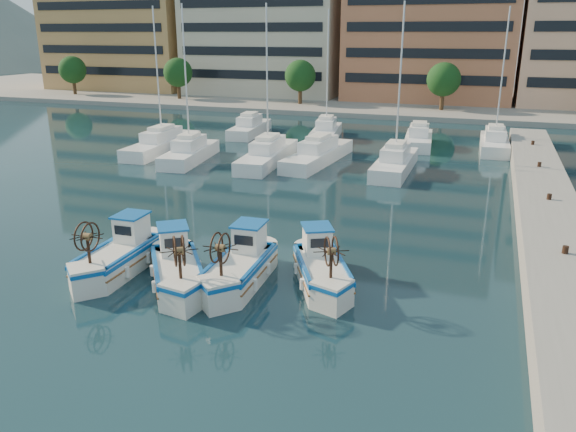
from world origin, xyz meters
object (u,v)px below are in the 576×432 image
at_px(fishing_boat_c, 241,265).
at_px(fishing_boat_d, 321,267).
at_px(fishing_boat_b, 177,267).
at_px(fishing_boat_a, 120,254).

xyz_separation_m(fishing_boat_c, fishing_boat_d, (3.03, 0.99, -0.03)).
xyz_separation_m(fishing_boat_b, fishing_boat_d, (5.30, 2.03, -0.02)).
xyz_separation_m(fishing_boat_a, fishing_boat_d, (8.25, 1.63, -0.03)).
distance_m(fishing_boat_b, fishing_boat_d, 5.68).
bearing_deg(fishing_boat_c, fishing_boat_a, -176.04).
relative_size(fishing_boat_b, fishing_boat_c, 0.99).
distance_m(fishing_boat_a, fishing_boat_b, 2.97).
height_order(fishing_boat_b, fishing_boat_d, fishing_boat_b).
relative_size(fishing_boat_b, fishing_boat_d, 1.01).
distance_m(fishing_boat_b, fishing_boat_c, 2.50).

